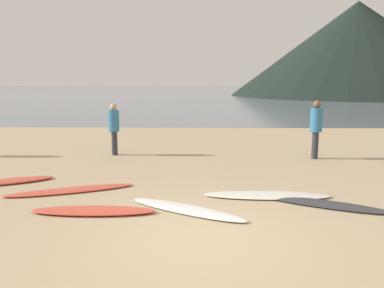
{
  "coord_description": "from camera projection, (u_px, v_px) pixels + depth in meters",
  "views": [
    {
      "loc": [
        0.02,
        -5.33,
        2.33
      ],
      "look_at": [
        -0.25,
        4.83,
        0.6
      ],
      "focal_mm": 36.36,
      "sensor_mm": 36.0,
      "label": 1
    }
  ],
  "objects": [
    {
      "name": "ground_plane",
      "position": [
        202.0,
        140.0,
        15.52
      ],
      "size": [
        120.0,
        120.0,
        0.2
      ],
      "primitive_type": "cube",
      "color": "tan",
      "rests_on": "ground"
    },
    {
      "name": "surfboard_1",
      "position": [
        9.0,
        181.0,
        8.73
      ],
      "size": [
        1.95,
        1.29,
        0.08
      ],
      "primitive_type": "ellipsoid",
      "rotation": [
        0.0,
        0.0,
        0.45
      ],
      "color": "#D84C38",
      "rests_on": "ground"
    },
    {
      "name": "person_0",
      "position": [
        114.0,
        125.0,
        11.77
      ],
      "size": [
        0.32,
        0.32,
        1.57
      ],
      "rotation": [
        0.0,
        0.0,
        6.01
      ],
      "color": "#2D2D38",
      "rests_on": "ground"
    },
    {
      "name": "surfboard_6",
      "position": [
        325.0,
        204.0,
        7.18
      ],
      "size": [
        2.33,
        1.41,
        0.06
      ],
      "primitive_type": "ellipsoid",
      "rotation": [
        0.0,
        0.0,
        -0.43
      ],
      "color": "#333338",
      "rests_on": "ground"
    },
    {
      "name": "headland_hill",
      "position": [
        356.0,
        49.0,
        51.61
      ],
      "size": [
        32.81,
        32.81,
        12.26
      ],
      "primitive_type": "cone",
      "color": "black",
      "rests_on": "ground"
    },
    {
      "name": "person_3",
      "position": [
        316.0,
        125.0,
        11.22
      ],
      "size": [
        0.34,
        0.34,
        1.7
      ],
      "rotation": [
        0.0,
        0.0,
        0.7
      ],
      "color": "#2D2D38",
      "rests_on": "ground"
    },
    {
      "name": "surfboard_3",
      "position": [
        93.0,
        211.0,
        6.78
      ],
      "size": [
        2.19,
        0.52,
        0.09
      ],
      "primitive_type": "ellipsoid",
      "rotation": [
        0.0,
        0.0,
        0.02
      ],
      "color": "#D84C38",
      "rests_on": "ground"
    },
    {
      "name": "surfboard_2",
      "position": [
        70.0,
        190.0,
        8.07
      ],
      "size": [
        2.59,
        1.38,
        0.06
      ],
      "primitive_type": "ellipsoid",
      "rotation": [
        0.0,
        0.0,
        0.38
      ],
      "color": "#D84C38",
      "rests_on": "ground"
    },
    {
      "name": "surfboard_4",
      "position": [
        186.0,
        209.0,
        6.88
      ],
      "size": [
        2.27,
        1.57,
        0.07
      ],
      "primitive_type": "ellipsoid",
      "rotation": [
        0.0,
        0.0,
        -0.52
      ],
      "color": "white",
      "rests_on": "ground"
    },
    {
      "name": "surfboard_5",
      "position": [
        267.0,
        195.0,
        7.71
      ],
      "size": [
        2.52,
        0.62,
        0.07
      ],
      "primitive_type": "ellipsoid",
      "rotation": [
        0.0,
        0.0,
        -0.02
      ],
      "color": "silver",
      "rests_on": "ground"
    },
    {
      "name": "ocean_water",
      "position": [
        203.0,
        91.0,
        67.68
      ],
      "size": [
        140.0,
        100.0,
        0.01
      ],
      "primitive_type": "cube",
      "color": "slate",
      "rests_on": "ground"
    }
  ]
}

